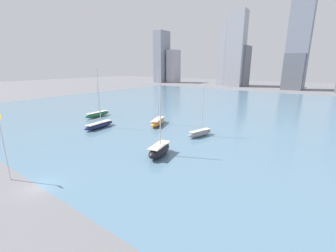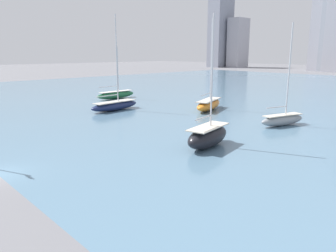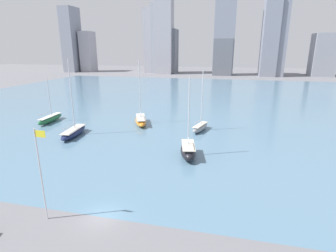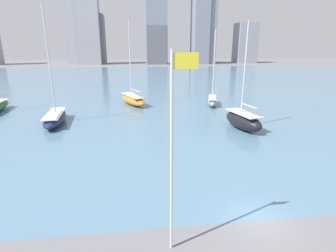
# 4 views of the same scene
# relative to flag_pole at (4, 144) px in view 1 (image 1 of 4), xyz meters

# --- Properties ---
(ground_plane) EXTENTS (500.00, 500.00, 0.00)m
(ground_plane) POSITION_rel_flag_pole_xyz_m (5.55, 1.57, -5.56)
(ground_plane) COLOR slate
(harbor_water) EXTENTS (180.00, 140.00, 0.00)m
(harbor_water) POSITION_rel_flag_pole_xyz_m (5.55, 71.57, -5.56)
(harbor_water) COLOR slate
(harbor_water) RESTS_ON ground_plane
(flag_pole) EXTENTS (1.24, 0.14, 10.17)m
(flag_pole) POSITION_rel_flag_pole_xyz_m (0.00, 0.00, 0.00)
(flag_pole) COLOR silver
(flag_pole) RESTS_ON ground_plane
(distant_city_skyline) EXTENTS (192.12, 21.44, 64.67)m
(distant_city_skyline) POSITION_rel_flag_pole_xyz_m (-12.42, 172.34, 17.22)
(distant_city_skyline) COLOR gray
(distant_city_skyline) RESTS_ON ground_plane
(sailboat_navy) EXTENTS (3.54, 9.90, 15.73)m
(sailboat_navy) POSITION_rel_flag_pole_xyz_m (-13.03, 25.70, -4.68)
(sailboat_navy) COLOR #19234C
(sailboat_navy) RESTS_ON harbor_water
(sailboat_orange) EXTENTS (5.84, 9.70, 15.08)m
(sailboat_orange) POSITION_rel_flag_pole_xyz_m (-2.23, 37.49, -4.57)
(sailboat_orange) COLOR orange
(sailboat_orange) RESTS_ON harbor_water
(sailboat_green) EXTENTS (2.23, 9.56, 10.77)m
(sailboat_green) POSITION_rel_flag_pole_xyz_m (-24.79, 34.01, -4.68)
(sailboat_green) COLOR #236B3D
(sailboat_green) RESTS_ON harbor_water
(sailboat_black) EXTENTS (3.95, 7.38, 13.37)m
(sailboat_black) POSITION_rel_flag_pole_xyz_m (12.10, 20.07, -4.37)
(sailboat_black) COLOR black
(sailboat_black) RESTS_ON harbor_water
(sailboat_gray) EXTENTS (3.65, 7.46, 13.36)m
(sailboat_gray) POSITION_rel_flag_pole_xyz_m (12.44, 35.21, -4.65)
(sailboat_gray) COLOR gray
(sailboat_gray) RESTS_ON harbor_water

